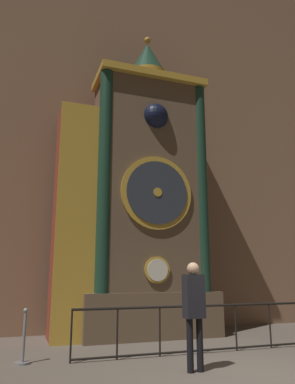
{
  "coord_description": "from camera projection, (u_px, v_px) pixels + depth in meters",
  "views": [
    {
      "loc": [
        -3.69,
        -5.24,
        1.55
      ],
      "look_at": [
        -0.26,
        4.44,
        3.84
      ],
      "focal_mm": 35.0,
      "sensor_mm": 36.0,
      "label": 1
    }
  ],
  "objects": [
    {
      "name": "ground_plane",
      "position": [
        261.0,
        379.0,
        5.68
      ],
      "size": [
        28.0,
        28.0,
        0.0
      ],
      "primitive_type": "plane",
      "color": "brown"
    },
    {
      "name": "cathedral_back_wall",
      "position": [
        140.0,
        90.0,
        12.52
      ],
      "size": [
        24.0,
        0.32,
        15.27
      ],
      "color": "#846047",
      "rests_on": "ground_plane"
    },
    {
      "name": "clock_tower",
      "position": [
        136.0,
        198.0,
        10.33
      ],
      "size": [
        4.35,
        1.8,
        8.75
      ],
      "color": "brown",
      "rests_on": "ground_plane"
    },
    {
      "name": "visitor_near",
      "position": [
        194.0,
        304.0,
        6.33
      ],
      "size": [
        0.35,
        0.23,
        1.77
      ],
      "rotation": [
        0.0,
        0.0,
        0.04
      ],
      "color": "black",
      "rests_on": "ground_plane"
    },
    {
      "name": "stanchion_post",
      "position": [
        23.0,
        346.0,
        6.73
      ],
      "size": [
        0.28,
        0.28,
        0.96
      ],
      "color": "gray",
      "rests_on": "ground_plane"
    },
    {
      "name": "railing_fence",
      "position": [
        199.0,
        326.0,
        7.67
      ],
      "size": [
        5.24,
        0.05,
        0.95
      ],
      "color": "black",
      "rests_on": "ground_plane"
    }
  ]
}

